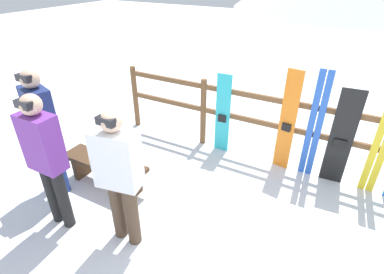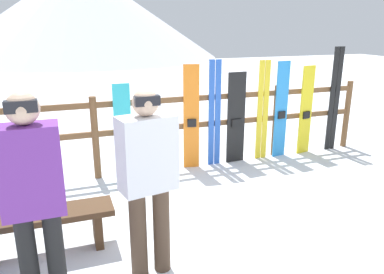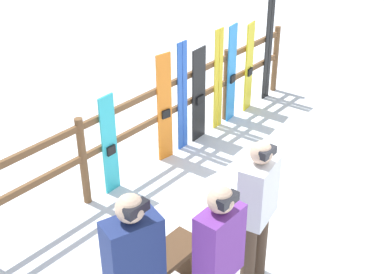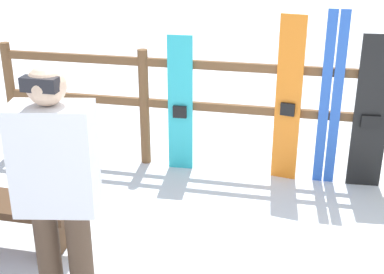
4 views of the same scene
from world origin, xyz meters
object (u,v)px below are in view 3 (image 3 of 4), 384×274
snowboard_yellow (249,67)px  ski_pair_yellow (218,80)px  ski_pair_black (268,49)px  snowboard_cyan (109,145)px  snowboard_orange (165,109)px  snowboard_black_stripe (199,95)px  person_purple (219,258)px  person_navy (135,270)px  snowboard_blue (232,74)px  person_white (258,205)px  ski_pair_blue (182,97)px

snowboard_yellow → ski_pair_yellow: bearing=179.8°
ski_pair_black → snowboard_cyan: bearing=-179.9°
ski_pair_yellow → ski_pair_black: 1.40m
snowboard_orange → ski_pair_black: ski_pair_black is taller
snowboard_black_stripe → ski_pair_yellow: size_ratio=0.90×
person_purple → ski_pair_yellow: bearing=37.2°
snowboard_orange → person_purple: bearing=-129.7°
snowboard_orange → snowboard_yellow: snowboard_orange is taller
person_navy → snowboard_cyan: 2.65m
ski_pair_yellow → snowboard_yellow: 0.83m
snowboard_cyan → snowboard_black_stripe: bearing=0.0°
snowboard_cyan → person_navy: bearing=-127.8°
person_purple → snowboard_blue: 4.43m
snowboard_yellow → snowboard_cyan: bearing=-180.0°
person_navy → person_white: 1.46m
person_white → ski_pair_yellow: person_white is taller
person_purple → ski_pair_blue: 3.51m
ski_pair_blue → ski_pair_black: (2.24, 0.00, 0.07)m
person_navy → snowboard_yellow: (4.70, 2.08, -0.28)m
snowboard_orange → snowboard_blue: snowboard_orange is taller
ski_pair_yellow → ski_pair_black: ski_pair_black is taller
person_purple → ski_pair_yellow: person_purple is taller
person_white → ski_pair_yellow: size_ratio=1.03×
snowboard_cyan → ski_pair_blue: bearing=0.1°
snowboard_blue → ski_pair_blue: bearing=179.8°
snowboard_orange → ski_pair_black: (2.62, 0.00, 0.10)m
person_white → snowboard_orange: (1.21, 2.31, -0.16)m
person_navy → ski_pair_blue: bearing=34.5°
snowboard_orange → person_navy: bearing=-141.8°
person_purple → ski_pair_blue: (2.46, 2.50, -0.18)m
ski_pair_yellow → ski_pair_blue: bearing=180.0°
ski_pair_blue → ski_pair_yellow: bearing=0.0°
snowboard_orange → ski_pair_blue: bearing=0.5°
ski_pair_black → person_navy: bearing=-158.4°
snowboard_cyan → ski_pair_black: size_ratio=0.76×
snowboard_yellow → ski_pair_black: size_ratio=0.84×
ski_pair_yellow → snowboard_blue: ski_pair_yellow is taller
person_purple → snowboard_blue: person_purple is taller
person_white → person_purple: 0.89m
snowboard_orange → ski_pair_blue: 0.38m
person_purple → ski_pair_blue: size_ratio=1.04×
person_navy → ski_pair_blue: 3.68m
snowboard_blue → ski_pair_black: size_ratio=0.89×
person_white → snowboard_black_stripe: bearing=49.8°
ski_pair_black → person_white: bearing=-148.8°
person_navy → snowboard_blue: bearing=26.3°
snowboard_cyan → snowboard_black_stripe: size_ratio=0.94×
person_navy → snowboard_cyan: person_navy is taller
snowboard_black_stripe → snowboard_yellow: size_ratio=0.97×
ski_pair_blue → ski_pair_black: bearing=0.0°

